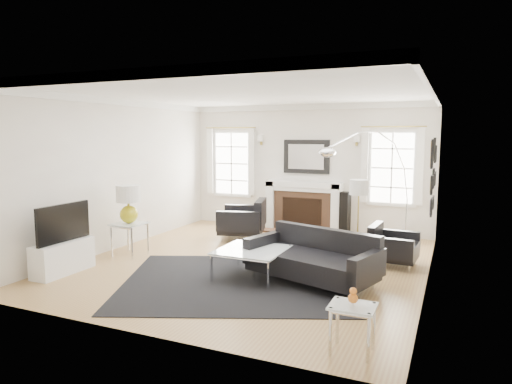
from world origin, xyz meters
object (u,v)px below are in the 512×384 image
at_px(armchair_left, 245,221).
at_px(gourd_lamp, 128,201).
at_px(fireplace, 303,207).
at_px(coffee_table, 252,251).
at_px(sofa, 314,259).
at_px(armchair_right, 391,247).
at_px(arc_floor_lamp, 369,182).

relative_size(armchair_left, gourd_lamp, 1.77).
height_order(fireplace, gourd_lamp, gourd_lamp).
distance_m(fireplace, coffee_table, 3.52).
bearing_deg(sofa, coffee_table, -170.45).
height_order(fireplace, sofa, fireplace).
height_order(armchair_right, gourd_lamp, gourd_lamp).
xyz_separation_m(sofa, arc_floor_lamp, (0.30, 2.63, 0.90)).
bearing_deg(armchair_left, coffee_table, -62.63).
relative_size(fireplace, armchair_right, 2.00).
xyz_separation_m(sofa, armchair_right, (0.91, 1.37, -0.03)).
relative_size(coffee_table, arc_floor_lamp, 0.43).
bearing_deg(coffee_table, fireplace, 95.14).
distance_m(armchair_left, gourd_lamp, 2.47).
distance_m(sofa, coffee_table, 0.93).
bearing_deg(fireplace, armchair_right, -42.64).
bearing_deg(armchair_right, arc_floor_lamp, 115.98).
bearing_deg(gourd_lamp, armchair_left, 56.30).
bearing_deg(armchair_right, coffee_table, -140.19).
relative_size(armchair_left, coffee_table, 1.23).
distance_m(armchair_right, coffee_table, 2.38).
relative_size(fireplace, arc_floor_lamp, 0.74).
relative_size(armchair_right, gourd_lamp, 1.26).
relative_size(gourd_lamp, arc_floor_lamp, 0.30).
relative_size(armchair_left, armchair_right, 1.41).
xyz_separation_m(sofa, coffee_table, (-0.92, -0.15, 0.06)).
height_order(armchair_left, armchair_right, armchair_left).
height_order(sofa, gourd_lamp, gourd_lamp).
xyz_separation_m(armchair_left, coffee_table, (1.18, -2.29, 0.03)).
relative_size(armchair_left, arc_floor_lamp, 0.52).
xyz_separation_m(gourd_lamp, arc_floor_lamp, (3.73, 2.49, 0.27)).
relative_size(armchair_right, coffee_table, 0.87).
relative_size(sofa, arc_floor_lamp, 0.90).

